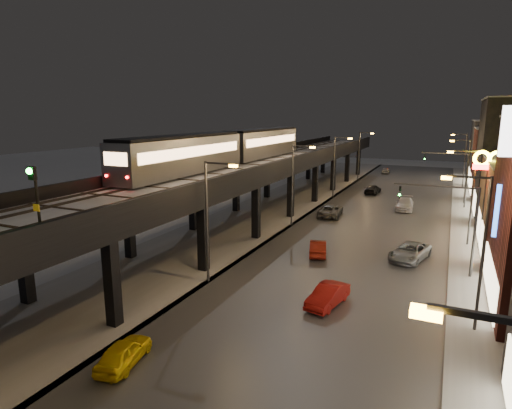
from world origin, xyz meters
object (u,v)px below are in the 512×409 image
at_px(subway_train, 230,147).
at_px(car_onc_dark, 410,252).
at_px(car_near_white, 318,248).
at_px(car_onc_white, 405,204).
at_px(car_onc_silver, 328,296).
at_px(car_mid_silver, 331,211).
at_px(car_far_white, 386,171).
at_px(car_taxi, 124,354).
at_px(rail_signal, 34,188).
at_px(car_mid_dark, 373,190).

bearing_deg(subway_train, car_onc_dark, -18.29).
xyz_separation_m(car_near_white, car_onc_white, (4.98, 22.29, 0.09)).
xyz_separation_m(car_onc_silver, car_onc_white, (1.48, 31.86, 0.09)).
height_order(subway_train, car_mid_silver, subway_train).
relative_size(car_mid_silver, car_onc_white, 1.04).
bearing_deg(car_far_white, car_taxi, 85.79).
xyz_separation_m(subway_train, car_onc_dark, (20.91, -6.91, -7.74)).
xyz_separation_m(car_far_white, car_onc_white, (7.32, -34.87, 0.14)).
bearing_deg(rail_signal, car_mid_dark, 83.39).
bearing_deg(car_taxi, car_mid_dark, -104.91).
xyz_separation_m(rail_signal, car_mid_dark, (6.27, 54.07, -8.32)).
relative_size(rail_signal, car_onc_white, 0.64).
xyz_separation_m(car_far_white, car_onc_dark, (9.82, -55.14, 0.09)).
relative_size(car_onc_silver, car_onc_white, 0.78).
bearing_deg(subway_train, car_far_white, 77.05).
bearing_deg(car_mid_silver, rail_signal, 78.26).
xyz_separation_m(car_mid_dark, car_onc_silver, (4.26, -41.79, 0.01)).
bearing_deg(rail_signal, car_near_white, 72.16).
relative_size(car_far_white, car_onc_silver, 0.89).
height_order(subway_train, car_near_white, subway_train).
height_order(rail_signal, car_near_white, rail_signal).
height_order(rail_signal, car_far_white, rail_signal).
xyz_separation_m(subway_train, rail_signal, (6.40, -30.78, 0.53)).
bearing_deg(car_onc_silver, car_mid_silver, 115.40).
distance_m(rail_signal, car_mid_dark, 55.06).
bearing_deg(car_near_white, rail_signal, 56.46).
bearing_deg(car_mid_dark, car_onc_silver, 99.44).
bearing_deg(car_onc_silver, subway_train, 143.31).
bearing_deg(rail_signal, car_far_white, 86.60).
bearing_deg(car_onc_white, car_mid_silver, -138.42).
bearing_deg(car_onc_dark, car_mid_silver, 143.51).
distance_m(subway_train, car_far_white, 50.10).
xyz_separation_m(car_taxi, car_onc_silver, (7.39, 10.75, 0.04)).
height_order(car_far_white, car_onc_silver, car_onc_silver).
height_order(car_onc_dark, car_onc_white, car_onc_white).
height_order(car_onc_silver, car_onc_dark, car_onc_dark).
height_order(car_near_white, car_onc_silver, car_onc_silver).
xyz_separation_m(car_mid_silver, car_mid_dark, (2.04, 17.49, -0.09)).
xyz_separation_m(subway_train, car_near_white, (13.43, -8.93, -7.79)).
height_order(car_taxi, car_far_white, car_taxi).
bearing_deg(car_mid_dark, rail_signal, 87.00).
bearing_deg(car_taxi, car_onc_white, -113.27).
xyz_separation_m(subway_train, car_onc_white, (18.41, 13.36, -7.69)).
xyz_separation_m(rail_signal, car_mid_silver, (4.23, 36.58, -8.23)).
xyz_separation_m(car_taxi, car_far_white, (1.54, 77.48, -0.01)).
height_order(rail_signal, car_onc_dark, rail_signal).
bearing_deg(car_onc_dark, car_near_white, -150.36).
height_order(car_mid_silver, car_onc_dark, car_mid_silver).
distance_m(car_onc_silver, car_onc_white, 31.90).
distance_m(rail_signal, car_taxi, 9.05).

